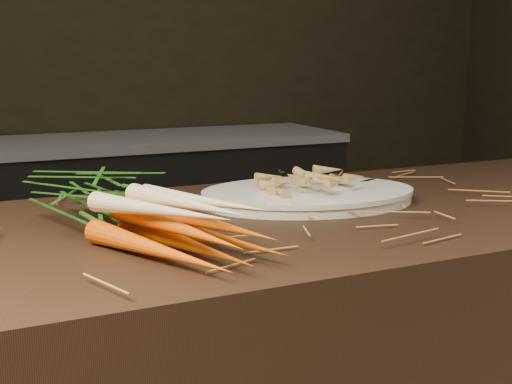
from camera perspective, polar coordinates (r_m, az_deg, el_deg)
back_counter at (r=3.13m, az=-9.22°, el=-2.70°), size 1.82×0.62×0.84m
straw_bedding at (r=1.19m, az=0.32°, el=-1.85°), size 1.40×0.60×0.02m
root_veg_bunch at (r=1.08m, az=-11.57°, el=-1.26°), size 0.35×0.57×0.10m
serving_platter at (r=1.32m, az=4.68°, el=-0.46°), size 0.49×0.38×0.02m
roasted_veg_heap at (r=1.32m, az=4.71°, el=1.08°), size 0.24×0.20×0.05m
serving_fork at (r=1.36m, az=11.23°, el=0.24°), size 0.15×0.09×0.00m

